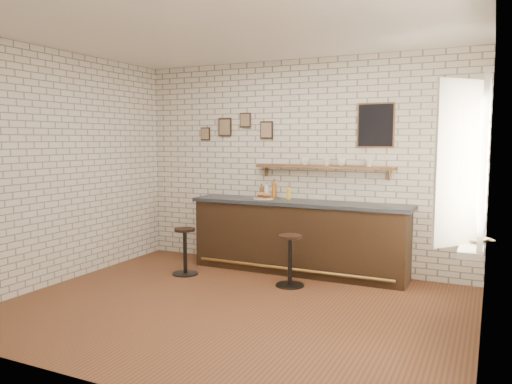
% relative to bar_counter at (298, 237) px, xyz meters
% --- Properties ---
extents(ground, '(5.00, 5.00, 0.00)m').
position_rel_bar_counter_xyz_m(ground, '(-0.12, -1.70, -0.51)').
color(ground, brown).
rests_on(ground, ground).
extents(bar_counter, '(3.10, 0.65, 1.01)m').
position_rel_bar_counter_xyz_m(bar_counter, '(0.00, 0.00, 0.00)').
color(bar_counter, black).
rests_on(bar_counter, ground).
extents(sandwich_plate, '(0.28, 0.28, 0.01)m').
position_rel_bar_counter_xyz_m(sandwich_plate, '(-0.54, 0.00, 0.51)').
color(sandwich_plate, white).
rests_on(sandwich_plate, bar_counter).
extents(ciabatta_sandwich, '(0.24, 0.16, 0.08)m').
position_rel_bar_counter_xyz_m(ciabatta_sandwich, '(-0.53, 0.00, 0.55)').
color(ciabatta_sandwich, tan).
rests_on(ciabatta_sandwich, sandwich_plate).
extents(potato_chips, '(0.27, 0.19, 0.00)m').
position_rel_bar_counter_xyz_m(potato_chips, '(-0.55, 0.00, 0.52)').
color(potato_chips, '#D8974C').
rests_on(potato_chips, sandwich_plate).
extents(bitters_bottle_brown, '(0.06, 0.06, 0.20)m').
position_rel_bar_counter_xyz_m(bitters_bottle_brown, '(-0.64, 0.15, 0.59)').
color(bitters_bottle_brown, brown).
rests_on(bitters_bottle_brown, bar_counter).
extents(bitters_bottle_white, '(0.06, 0.06, 0.23)m').
position_rel_bar_counter_xyz_m(bitters_bottle_white, '(-0.56, 0.15, 0.60)').
color(bitters_bottle_white, silver).
rests_on(bitters_bottle_white, bar_counter).
extents(bitters_bottle_amber, '(0.07, 0.07, 0.28)m').
position_rel_bar_counter_xyz_m(bitters_bottle_amber, '(-0.44, 0.15, 0.62)').
color(bitters_bottle_amber, '#A75B1B').
rests_on(bitters_bottle_amber, bar_counter).
extents(condiment_bottle_yellow, '(0.06, 0.06, 0.19)m').
position_rel_bar_counter_xyz_m(condiment_bottle_yellow, '(-0.21, 0.15, 0.58)').
color(condiment_bottle_yellow, yellow).
rests_on(condiment_bottle_yellow, bar_counter).
extents(bar_stool_left, '(0.36, 0.36, 0.64)m').
position_rel_bar_counter_xyz_m(bar_stool_left, '(-1.38, -0.78, -0.16)').
color(bar_stool_left, black).
rests_on(bar_stool_left, ground).
extents(bar_stool_right, '(0.37, 0.37, 0.66)m').
position_rel_bar_counter_xyz_m(bar_stool_right, '(0.14, -0.67, -0.15)').
color(bar_stool_right, black).
rests_on(bar_stool_right, ground).
extents(wall_shelf, '(2.00, 0.18, 0.18)m').
position_rel_bar_counter_xyz_m(wall_shelf, '(0.28, 0.20, 0.97)').
color(wall_shelf, brown).
rests_on(wall_shelf, ground).
extents(shelf_cup_a, '(0.14, 0.14, 0.10)m').
position_rel_bar_counter_xyz_m(shelf_cup_a, '(0.01, 0.20, 1.04)').
color(shelf_cup_a, white).
rests_on(shelf_cup_a, wall_shelf).
extents(shelf_cup_b, '(0.13, 0.13, 0.10)m').
position_rel_bar_counter_xyz_m(shelf_cup_b, '(0.33, 0.20, 1.04)').
color(shelf_cup_b, white).
rests_on(shelf_cup_b, wall_shelf).
extents(shelf_cup_c, '(0.13, 0.13, 0.10)m').
position_rel_bar_counter_xyz_m(shelf_cup_c, '(0.54, 0.20, 1.04)').
color(shelf_cup_c, white).
rests_on(shelf_cup_c, wall_shelf).
extents(shelf_cup_d, '(0.12, 0.12, 0.10)m').
position_rel_bar_counter_xyz_m(shelf_cup_d, '(0.92, 0.20, 1.04)').
color(shelf_cup_d, white).
rests_on(shelf_cup_d, wall_shelf).
extents(back_wall_decor, '(2.96, 0.02, 0.56)m').
position_rel_bar_counter_xyz_m(back_wall_decor, '(0.11, 0.28, 1.54)').
color(back_wall_decor, black).
rests_on(back_wall_decor, ground).
extents(window_sill, '(0.20, 1.35, 0.06)m').
position_rel_bar_counter_xyz_m(window_sill, '(2.28, -1.40, 0.39)').
color(window_sill, white).
rests_on(window_sill, ground).
extents(casement_window, '(0.40, 1.30, 1.56)m').
position_rel_bar_counter_xyz_m(casement_window, '(2.24, -1.40, 1.14)').
color(casement_window, white).
rests_on(casement_window, ground).
extents(book_lower, '(0.27, 0.29, 0.02)m').
position_rel_bar_counter_xyz_m(book_lower, '(2.26, -1.50, 0.43)').
color(book_lower, tan).
rests_on(book_lower, window_sill).
extents(book_upper, '(0.23, 0.25, 0.02)m').
position_rel_bar_counter_xyz_m(book_upper, '(2.26, -1.54, 0.45)').
color(book_upper, tan).
rests_on(book_upper, book_lower).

